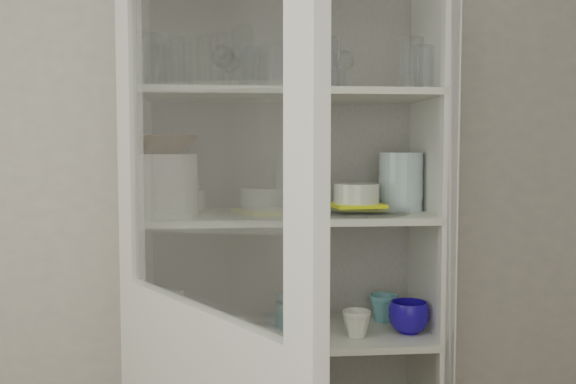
% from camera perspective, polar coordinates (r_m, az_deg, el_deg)
% --- Properties ---
extents(wall_back, '(3.60, 0.02, 2.60)m').
position_cam_1_polar(wall_back, '(2.36, -5.35, -0.37)').
color(wall_back, '#A9A69A').
rests_on(wall_back, ground).
extents(pantry_cabinet, '(1.00, 0.45, 2.10)m').
position_cam_1_polar(pantry_cabinet, '(2.26, -0.15, -9.77)').
color(pantry_cabinet, silver).
rests_on(pantry_cabinet, floor).
extents(tumbler_0, '(0.08, 0.08, 0.16)m').
position_cam_1_polar(tumbler_0, '(1.99, -11.60, 11.39)').
color(tumbler_0, silver).
rests_on(tumbler_0, shelf_glass).
extents(tumbler_1, '(0.10, 0.10, 0.16)m').
position_cam_1_polar(tumbler_1, '(2.02, -9.63, 11.32)').
color(tumbler_1, silver).
rests_on(tumbler_1, shelf_glass).
extents(tumbler_2, '(0.08, 0.08, 0.13)m').
position_cam_1_polar(tumbler_2, '(2.00, -1.06, 11.12)').
color(tumbler_2, silver).
rests_on(tumbler_2, shelf_glass).
extents(tumbler_3, '(0.09, 0.09, 0.14)m').
position_cam_1_polar(tumbler_3, '(2.00, 1.39, 11.18)').
color(tumbler_3, silver).
rests_on(tumbler_3, shelf_glass).
extents(tumbler_4, '(0.10, 0.10, 0.16)m').
position_cam_1_polar(tumbler_4, '(2.02, 3.58, 11.37)').
color(tumbler_4, silver).
rests_on(tumbler_4, shelf_glass).
extents(tumbler_5, '(0.10, 0.10, 0.16)m').
position_cam_1_polar(tumbler_5, '(2.07, 10.88, 11.15)').
color(tumbler_5, silver).
rests_on(tumbler_5, shelf_glass).
extents(tumbler_6, '(0.09, 0.09, 0.13)m').
position_cam_1_polar(tumbler_6, '(2.08, 11.96, 10.79)').
color(tumbler_6, silver).
rests_on(tumbler_6, shelf_glass).
extents(tumbler_7, '(0.08, 0.08, 0.15)m').
position_cam_1_polar(tumbler_7, '(2.17, -11.09, 10.78)').
color(tumbler_7, silver).
rests_on(tumbler_7, shelf_glass).
extents(tumbler_8, '(0.08, 0.08, 0.15)m').
position_cam_1_polar(tumbler_8, '(2.13, -10.52, 10.80)').
color(tumbler_8, silver).
rests_on(tumbler_8, shelf_glass).
extents(tumbler_9, '(0.08, 0.08, 0.15)m').
position_cam_1_polar(tumbler_9, '(2.13, -3.36, 10.86)').
color(tumbler_9, silver).
rests_on(tumbler_9, shelf_glass).
extents(tumbler_10, '(0.09, 0.09, 0.14)m').
position_cam_1_polar(tumbler_10, '(2.16, -2.92, 10.74)').
color(tumbler_10, silver).
rests_on(tumbler_10, shelf_glass).
extents(goblet_0, '(0.07, 0.07, 0.16)m').
position_cam_1_polar(goblet_0, '(2.27, -5.20, 10.57)').
color(goblet_0, silver).
rests_on(goblet_0, shelf_glass).
extents(goblet_1, '(0.08, 0.08, 0.18)m').
position_cam_1_polar(goblet_1, '(2.23, -5.79, 10.99)').
color(goblet_1, silver).
rests_on(goblet_1, shelf_glass).
extents(goblet_2, '(0.08, 0.08, 0.19)m').
position_cam_1_polar(goblet_2, '(2.24, 2.41, 11.10)').
color(goblet_2, silver).
rests_on(goblet_2, shelf_glass).
extents(goblet_3, '(0.07, 0.07, 0.16)m').
position_cam_1_polar(goblet_3, '(2.25, 5.01, 10.72)').
color(goblet_3, silver).
rests_on(goblet_3, shelf_glass).
extents(plate_stack_front, '(0.24, 0.24, 0.13)m').
position_cam_1_polar(plate_stack_front, '(2.06, -11.20, -0.39)').
color(plate_stack_front, silver).
rests_on(plate_stack_front, shelf_plates).
extents(plate_stack_back, '(0.22, 0.22, 0.07)m').
position_cam_1_polar(plate_stack_back, '(2.26, -10.09, -0.71)').
color(plate_stack_back, silver).
rests_on(plate_stack_back, shelf_plates).
extents(cream_bowl, '(0.25, 0.25, 0.07)m').
position_cam_1_polar(cream_bowl, '(2.06, -11.23, 2.34)').
color(cream_bowl, beige).
rests_on(cream_bowl, plate_stack_front).
extents(terracotta_bowl, '(0.26, 0.26, 0.06)m').
position_cam_1_polar(terracotta_bowl, '(2.06, -11.26, 4.17)').
color(terracotta_bowl, '#492E19').
rests_on(terracotta_bowl, cream_bowl).
extents(glass_platter, '(0.37, 0.37, 0.02)m').
position_cam_1_polar(glass_platter, '(2.15, 6.08, -1.58)').
color(glass_platter, silver).
rests_on(glass_platter, shelf_plates).
extents(yellow_trivet, '(0.18, 0.18, 0.01)m').
position_cam_1_polar(yellow_trivet, '(2.15, 6.09, -1.16)').
color(yellow_trivet, '#FFF820').
rests_on(yellow_trivet, glass_platter).
extents(white_ramekin, '(0.19, 0.19, 0.07)m').
position_cam_1_polar(white_ramekin, '(2.15, 6.10, -0.13)').
color(white_ramekin, silver).
rests_on(white_ramekin, yellow_trivet).
extents(grey_bowl_stack, '(0.15, 0.15, 0.20)m').
position_cam_1_polar(grey_bowl_stack, '(2.23, 9.99, 0.91)').
color(grey_bowl_stack, '#AEC6C3').
rests_on(grey_bowl_stack, shelf_plates).
extents(mug_blue, '(0.17, 0.17, 0.11)m').
position_cam_1_polar(mug_blue, '(2.21, 10.68, -10.88)').
color(mug_blue, '#13128C').
rests_on(mug_blue, shelf_mugs).
extents(mug_teal, '(0.13, 0.13, 0.10)m').
position_cam_1_polar(mug_teal, '(2.34, 8.50, -10.16)').
color(mug_teal, '#177780').
rests_on(mug_teal, shelf_mugs).
extents(mug_white, '(0.11, 0.11, 0.09)m').
position_cam_1_polar(mug_white, '(2.14, 6.11, -11.57)').
color(mug_white, silver).
rests_on(mug_white, shelf_mugs).
extents(teal_jar, '(0.09, 0.09, 0.11)m').
position_cam_1_polar(teal_jar, '(2.23, 0.07, -10.67)').
color(teal_jar, '#177780').
rests_on(teal_jar, shelf_mugs).
extents(measuring_cups, '(0.09, 0.09, 0.04)m').
position_cam_1_polar(measuring_cups, '(2.16, -2.48, -12.17)').
color(measuring_cups, silver).
rests_on(measuring_cups, shelf_mugs).
extents(white_canister, '(0.13, 0.13, 0.14)m').
position_cam_1_polar(white_canister, '(2.25, -10.73, -10.23)').
color(white_canister, silver).
rests_on(white_canister, shelf_mugs).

